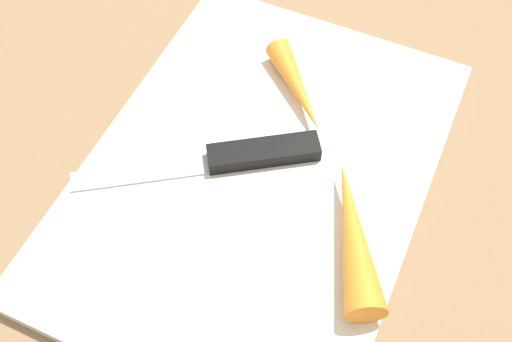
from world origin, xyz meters
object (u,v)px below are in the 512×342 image
Objects in this scene: carrot_long at (353,234)px; carrot_short at (297,87)px; cutting_board at (256,175)px; knife at (249,156)px.

carrot_long is 1.27× the size of carrot_short.
cutting_board is 2.02× the size of knife.
cutting_board is 3.70× the size of carrot_short.
knife is 0.11m from carrot_long.
carrot_long is at bearing -5.09° from carrot_short.
carrot_short is at bearing 10.54° from carrot_long.
carrot_long is at bearing 126.33° from knife.
knife is (-0.01, -0.01, 0.01)m from cutting_board.
carrot_short reaches higher than cutting_board.
cutting_board is at bearing -43.21° from carrot_short.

